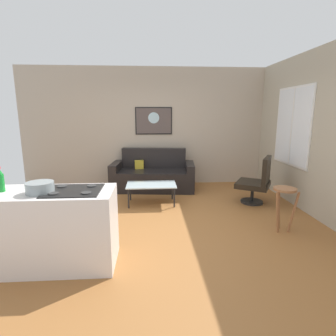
{
  "coord_description": "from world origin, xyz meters",
  "views": [
    {
      "loc": [
        -0.15,
        -4.12,
        1.75
      ],
      "look_at": [
        0.19,
        0.9,
        0.7
      ],
      "focal_mm": 28.55,
      "sensor_mm": 36.0,
      "label": 1
    }
  ],
  "objects_px": {
    "couch": "(153,176)",
    "mixing_bowl": "(40,188)",
    "coffee_table": "(151,186)",
    "bar_stool": "(284,198)",
    "armchair": "(257,182)",
    "wall_painting": "(154,121)",
    "soda_bottle": "(1,180)"
  },
  "relations": [
    {
      "from": "bar_stool",
      "to": "wall_painting",
      "type": "distance_m",
      "value": 3.58
    },
    {
      "from": "soda_bottle",
      "to": "bar_stool",
      "type": "bearing_deg",
      "value": 10.42
    },
    {
      "from": "couch",
      "to": "wall_painting",
      "type": "height_order",
      "value": "wall_painting"
    },
    {
      "from": "coffee_table",
      "to": "bar_stool",
      "type": "relative_size",
      "value": 1.42
    },
    {
      "from": "couch",
      "to": "coffee_table",
      "type": "relative_size",
      "value": 2.05
    },
    {
      "from": "coffee_table",
      "to": "bar_stool",
      "type": "bearing_deg",
      "value": -35.1
    },
    {
      "from": "mixing_bowl",
      "to": "couch",
      "type": "bearing_deg",
      "value": 68.29
    },
    {
      "from": "couch",
      "to": "soda_bottle",
      "type": "height_order",
      "value": "soda_bottle"
    },
    {
      "from": "couch",
      "to": "mixing_bowl",
      "type": "height_order",
      "value": "mixing_bowl"
    },
    {
      "from": "coffee_table",
      "to": "wall_painting",
      "type": "relative_size",
      "value": 1.08
    },
    {
      "from": "couch",
      "to": "mixing_bowl",
      "type": "xyz_separation_m",
      "value": [
        -1.25,
        -3.14,
        0.64
      ]
    },
    {
      "from": "armchair",
      "to": "bar_stool",
      "type": "height_order",
      "value": "armchair"
    },
    {
      "from": "coffee_table",
      "to": "couch",
      "type": "bearing_deg",
      "value": 87.56
    },
    {
      "from": "soda_bottle",
      "to": "mixing_bowl",
      "type": "bearing_deg",
      "value": -11.23
    },
    {
      "from": "armchair",
      "to": "wall_painting",
      "type": "distance_m",
      "value": 2.79
    },
    {
      "from": "couch",
      "to": "wall_painting",
      "type": "distance_m",
      "value": 1.34
    },
    {
      "from": "armchair",
      "to": "soda_bottle",
      "type": "xyz_separation_m",
      "value": [
        -3.71,
        -1.91,
        0.57
      ]
    },
    {
      "from": "armchair",
      "to": "wall_painting",
      "type": "xyz_separation_m",
      "value": [
        -1.97,
        1.63,
        1.11
      ]
    },
    {
      "from": "bar_stool",
      "to": "soda_bottle",
      "type": "height_order",
      "value": "soda_bottle"
    },
    {
      "from": "bar_stool",
      "to": "couch",
      "type": "bearing_deg",
      "value": 128.49
    },
    {
      "from": "coffee_table",
      "to": "wall_painting",
      "type": "bearing_deg",
      "value": 86.95
    },
    {
      "from": "couch",
      "to": "bar_stool",
      "type": "xyz_separation_m",
      "value": [
        1.9,
        -2.39,
        0.21
      ]
    },
    {
      "from": "armchair",
      "to": "mixing_bowl",
      "type": "bearing_deg",
      "value": -148.5
    },
    {
      "from": "couch",
      "to": "mixing_bowl",
      "type": "relative_size",
      "value": 6.65
    },
    {
      "from": "soda_bottle",
      "to": "wall_painting",
      "type": "bearing_deg",
      "value": 63.83
    },
    {
      "from": "couch",
      "to": "bar_stool",
      "type": "relative_size",
      "value": 2.91
    },
    {
      "from": "coffee_table",
      "to": "soda_bottle",
      "type": "xyz_separation_m",
      "value": [
        -1.66,
        -2.03,
        0.65
      ]
    },
    {
      "from": "coffee_table",
      "to": "mixing_bowl",
      "type": "height_order",
      "value": "mixing_bowl"
    },
    {
      "from": "coffee_table",
      "to": "soda_bottle",
      "type": "bearing_deg",
      "value": -129.26
    },
    {
      "from": "couch",
      "to": "armchair",
      "type": "height_order",
      "value": "armchair"
    },
    {
      "from": "couch",
      "to": "coffee_table",
      "type": "distance_m",
      "value": 1.03
    },
    {
      "from": "wall_painting",
      "to": "coffee_table",
      "type": "bearing_deg",
      "value": -93.05
    }
  ]
}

